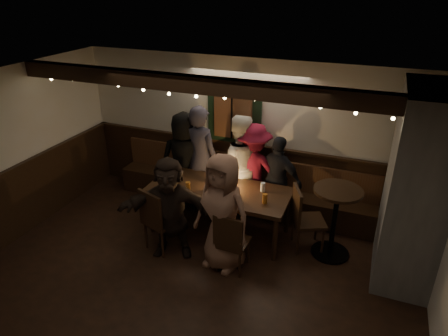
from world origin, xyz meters
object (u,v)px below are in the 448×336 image
at_px(chair_end, 303,215).
at_px(person_g, 223,213).
at_px(person_b, 200,158).
at_px(person_f, 170,208).
at_px(person_a, 185,160).
at_px(person_d, 253,170).
at_px(dining_table, 219,193).
at_px(person_e, 278,179).
at_px(chair_near_right, 231,240).
at_px(chair_near_left, 157,217).
at_px(person_c, 238,165).
at_px(high_top, 335,214).

height_order(chair_end, person_g, person_g).
relative_size(person_b, person_g, 1.09).
distance_m(person_b, person_f, 1.43).
bearing_deg(person_a, person_d, 162.42).
height_order(dining_table, person_b, person_b).
bearing_deg(person_a, person_e, 159.80).
xyz_separation_m(chair_near_right, chair_end, (0.80, 0.90, 0.05)).
height_order(chair_near_left, person_d, person_d).
relative_size(dining_table, person_a, 1.29).
xyz_separation_m(person_c, person_g, (0.30, -1.47, -0.03)).
bearing_deg(chair_near_right, dining_table, 121.39).
bearing_deg(person_c, person_g, 79.29).
relative_size(person_a, person_f, 1.10).
relative_size(high_top, person_c, 0.62).
distance_m(person_d, person_f, 1.71).
distance_m(chair_near_left, person_c, 1.70).
relative_size(person_e, person_g, 0.86).
distance_m(high_top, person_e, 1.21).
bearing_deg(person_g, person_b, 136.55).
height_order(person_f, person_g, person_g).
distance_m(person_a, person_d, 1.23).
bearing_deg(dining_table, person_c, 85.70).
relative_size(chair_near_left, person_d, 0.63).
distance_m(dining_table, person_a, 1.12).
height_order(dining_table, high_top, high_top).
height_order(person_a, person_c, person_c).
relative_size(chair_end, high_top, 0.92).
distance_m(high_top, person_b, 2.45).
distance_m(dining_table, person_c, 0.75).
bearing_deg(dining_table, person_d, 68.18).
height_order(person_b, person_f, person_b).
height_order(chair_end, person_b, person_b).
height_order(person_a, person_g, person_g).
height_order(dining_table, chair_near_left, chair_near_left).
bearing_deg(high_top, person_c, 158.99).
bearing_deg(chair_end, person_d, 145.07).
height_order(person_d, person_f, person_d).
distance_m(chair_end, high_top, 0.46).
bearing_deg(person_e, dining_table, 60.98).
xyz_separation_m(person_c, person_e, (0.69, 0.01, -0.14)).
height_order(chair_near_right, high_top, high_top).
xyz_separation_m(chair_end, high_top, (0.45, 0.01, 0.12)).
distance_m(chair_near_left, person_e, 2.08).
bearing_deg(person_a, person_g, 109.03).
distance_m(dining_table, chair_end, 1.32).
bearing_deg(person_d, person_e, 170.18).
bearing_deg(person_e, person_g, 91.50).
xyz_separation_m(chair_near_right, person_b, (-1.12, 1.48, 0.42)).
height_order(high_top, person_b, person_b).
xyz_separation_m(person_a, person_c, (0.97, 0.09, 0.03)).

